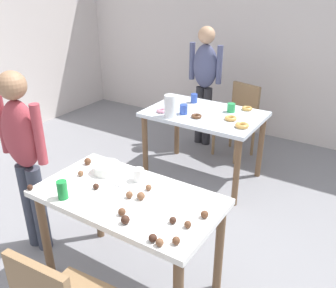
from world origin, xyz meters
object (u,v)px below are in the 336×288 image
(person_adult_far, at_px, (205,77))
(mixing_bowl, at_px, (107,168))
(soda_can, at_px, (62,190))
(pitcher_far, at_px, (170,106))
(dining_table_near, at_px, (128,209))
(person_girl_near, at_px, (24,151))
(dining_table_far, at_px, (204,122))
(chair_far_table, at_px, (239,116))

(person_adult_far, distance_m, mixing_bowl, 2.32)
(soda_can, distance_m, pitcher_far, 1.62)
(person_adult_far, xyz_separation_m, soda_can, (0.38, -2.69, -0.09))
(dining_table_near, height_order, mixing_bowl, mixing_bowl)
(mixing_bowl, xyz_separation_m, soda_can, (-0.01, -0.40, 0.03))
(person_girl_near, height_order, pitcher_far, person_girl_near)
(dining_table_near, bearing_deg, soda_can, -142.59)
(dining_table_far, height_order, mixing_bowl, mixing_bowl)
(mixing_bowl, relative_size, pitcher_far, 0.87)
(chair_far_table, xyz_separation_m, person_girl_near, (-0.69, -2.48, 0.37))
(dining_table_near, xyz_separation_m, person_adult_far, (-0.70, 2.44, 0.26))
(dining_table_near, relative_size, dining_table_far, 1.03)
(dining_table_near, bearing_deg, dining_table_far, 100.04)
(person_adult_far, relative_size, soda_can, 12.31)
(person_girl_near, relative_size, pitcher_far, 6.54)
(person_girl_near, relative_size, mixing_bowl, 7.49)
(pitcher_far, bearing_deg, soda_can, -82.79)
(dining_table_far, xyz_separation_m, chair_far_table, (0.10, 0.75, -0.15))
(chair_far_table, bearing_deg, dining_table_near, -85.37)
(dining_table_far, relative_size, pitcher_far, 5.26)
(dining_table_near, xyz_separation_m, mixing_bowl, (-0.31, 0.16, 0.14))
(person_adult_far, height_order, mixing_bowl, person_adult_far)
(dining_table_near, distance_m, mixing_bowl, 0.38)
(dining_table_far, bearing_deg, person_girl_near, -108.92)
(soda_can, height_order, pitcher_far, pitcher_far)
(dining_table_far, distance_m, person_adult_far, 0.92)
(dining_table_near, bearing_deg, person_adult_far, 105.95)
(dining_table_near, relative_size, mixing_bowl, 6.22)
(person_girl_near, height_order, mixing_bowl, person_girl_near)
(person_adult_far, distance_m, soda_can, 2.72)
(mixing_bowl, distance_m, pitcher_far, 1.23)
(dining_table_near, xyz_separation_m, dining_table_far, (-0.29, 1.65, 0.01))
(mixing_bowl, bearing_deg, dining_table_far, 89.28)
(chair_far_table, relative_size, person_girl_near, 0.60)
(chair_far_table, height_order, person_girl_near, person_girl_near)
(soda_can, bearing_deg, dining_table_near, 37.41)
(mixing_bowl, bearing_deg, soda_can, -91.58)
(pitcher_far, bearing_deg, dining_table_far, 51.12)
(dining_table_far, relative_size, soda_can, 9.64)
(soda_can, bearing_deg, pitcher_far, 97.21)
(dining_table_near, relative_size, person_girl_near, 0.83)
(dining_table_far, bearing_deg, chair_far_table, 82.50)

